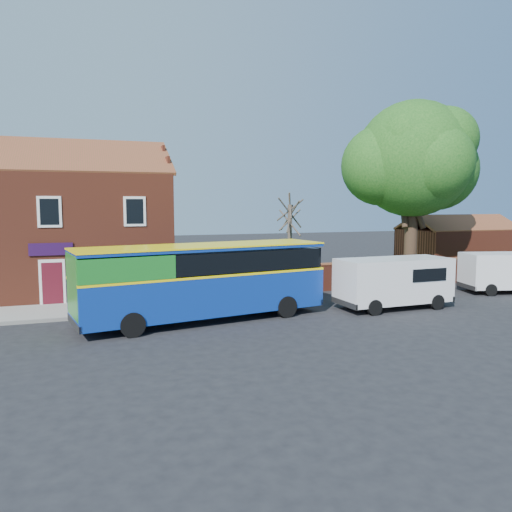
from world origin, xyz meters
name	(u,v)px	position (x,y,z in m)	size (l,w,h in m)	color
ground	(234,331)	(0.00, 0.00, 0.00)	(120.00, 120.00, 0.00)	black
pavement	(51,312)	(-7.00, 5.75, 0.06)	(18.00, 3.50, 0.12)	gray
kerb	(49,320)	(-7.00, 4.00, 0.07)	(18.00, 0.15, 0.14)	slate
grass_strip	(355,273)	(13.00, 13.00, 0.02)	(26.00, 12.00, 0.04)	#426B28
shop_building	(54,232)	(-7.02, 11.50, 3.41)	(12.30, 8.13, 10.50)	maroon
boundary_wall	(406,272)	(13.00, 7.00, 0.81)	(22.00, 0.38, 1.60)	maroon
outbuilding	(457,247)	(22.00, 13.00, 1.61)	(8.20, 5.06, 4.17)	maroon
bus	(196,278)	(-1.08, 2.09, 1.84)	(10.98, 4.46, 3.25)	navy
van_near	(394,280)	(8.44, 1.64, 1.34)	(5.52, 2.41, 2.40)	silver
van_far	(509,270)	(17.09, 3.12, 1.25)	(5.40, 3.15, 2.23)	silver
large_tree	(412,163)	(15.31, 9.81, 7.66)	(9.60, 7.59, 11.70)	black
bare_tree	(290,239)	(6.93, 10.79, 2.76)	(2.02, 2.41, 5.38)	#4C4238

